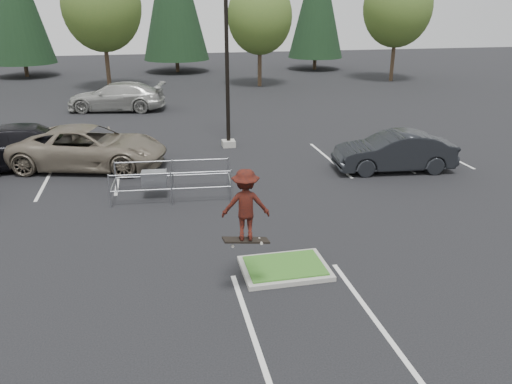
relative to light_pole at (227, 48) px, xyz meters
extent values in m
plane|color=black|center=(-0.50, -12.00, -4.56)|extent=(120.00, 120.00, 0.00)
cube|color=gray|center=(-0.50, -12.00, -4.50)|extent=(2.20, 1.60, 0.12)
cube|color=#2B6921|center=(-0.50, -12.00, -4.42)|extent=(1.95, 1.35, 0.05)
cube|color=silver|center=(-5.00, -3.00, -4.56)|extent=(0.12, 5.20, 0.01)
cube|color=silver|center=(-7.70, -3.00, -4.56)|extent=(0.12, 5.20, 0.01)
cube|color=silver|center=(4.00, -3.00, -4.56)|extent=(0.12, 5.20, 0.01)
cube|color=silver|center=(6.70, -3.00, -4.56)|extent=(0.12, 5.20, 0.01)
cube|color=silver|center=(9.40, -3.00, -4.56)|extent=(0.12, 5.20, 0.01)
cube|color=silver|center=(-1.85, -15.00, -4.56)|extent=(0.12, 6.00, 0.01)
cube|color=silver|center=(0.85, -15.00, -4.56)|extent=(0.12, 6.00, 0.01)
cube|color=gray|center=(0.00, 0.00, -4.41)|extent=(0.60, 0.60, 0.30)
cylinder|color=black|center=(0.00, 0.00, 0.44)|extent=(0.18, 0.18, 10.00)
cylinder|color=#38281C|center=(-6.50, 18.50, -2.81)|extent=(0.32, 0.32, 3.50)
ellipsoid|color=#2E5E22|center=(-6.50, 18.50, 1.70)|extent=(5.89, 5.89, 6.77)
sphere|color=#2E5E22|center=(-5.90, 18.20, 0.96)|extent=(3.68, 3.68, 3.68)
sphere|color=#2E5E22|center=(-7.00, 18.90, 1.15)|extent=(4.05, 4.05, 4.05)
cylinder|color=#38281C|center=(5.50, 17.80, -3.04)|extent=(0.32, 0.32, 3.04)
ellipsoid|color=#2E5E22|center=(5.50, 17.80, 0.88)|extent=(5.12, 5.12, 5.89)
sphere|color=#2E5E22|center=(6.10, 17.50, 0.24)|extent=(3.20, 3.20, 3.20)
sphere|color=#2E5E22|center=(5.00, 18.20, 0.40)|extent=(3.52, 3.52, 3.52)
cylinder|color=#38281C|center=(17.50, 18.30, -2.85)|extent=(0.32, 0.32, 3.42)
ellipsoid|color=#2E5E22|center=(17.50, 18.30, 1.56)|extent=(5.76, 5.76, 6.62)
sphere|color=#2E5E22|center=(18.10, 18.00, 0.84)|extent=(3.60, 3.60, 3.60)
sphere|color=#2E5E22|center=(17.00, 18.70, 1.02)|extent=(3.96, 3.96, 3.96)
cylinder|color=#38281C|center=(-14.50, 28.00, -3.96)|extent=(0.36, 0.36, 1.20)
cylinder|color=#38281C|center=(-0.50, 28.50, -3.96)|extent=(0.36, 0.36, 1.20)
cylinder|color=#38281C|center=(13.50, 27.50, -3.96)|extent=(0.36, 0.36, 1.20)
cylinder|color=gray|center=(-5.08, -6.67, -3.98)|extent=(0.06, 0.06, 1.17)
cylinder|color=gray|center=(-4.96, -5.25, -3.98)|extent=(0.06, 0.06, 1.17)
cylinder|color=gray|center=(-3.06, -6.85, -3.98)|extent=(0.06, 0.06, 1.17)
cylinder|color=gray|center=(-2.94, -5.43, -3.98)|extent=(0.06, 0.06, 1.17)
cylinder|color=gray|center=(-1.04, -7.03, -3.98)|extent=(0.06, 0.06, 1.17)
cylinder|color=gray|center=(-0.92, -5.61, -3.98)|extent=(0.06, 0.06, 1.17)
cylinder|color=gray|center=(-3.06, -6.85, -4.00)|extent=(4.05, 0.41, 0.05)
cylinder|color=gray|center=(-3.06, -6.85, -3.44)|extent=(4.05, 0.41, 0.05)
cylinder|color=gray|center=(-2.94, -5.43, -4.00)|extent=(4.05, 0.41, 0.05)
cylinder|color=gray|center=(-2.94, -5.43, -3.44)|extent=(4.05, 0.41, 0.05)
cube|color=gray|center=(-3.61, -6.09, -3.83)|extent=(0.91, 0.60, 0.49)
cube|color=black|center=(-1.70, -13.00, -3.09)|extent=(1.08, 0.40, 0.22)
cylinder|color=beige|center=(-2.03, -13.11, -3.15)|extent=(0.07, 0.04, 0.07)
cylinder|color=beige|center=(-2.03, -12.89, -3.15)|extent=(0.07, 0.04, 0.07)
cylinder|color=beige|center=(-1.37, -13.11, -3.15)|extent=(0.07, 0.04, 0.07)
cylinder|color=beige|center=(-1.37, -12.89, -3.15)|extent=(0.07, 0.04, 0.07)
imported|color=maroon|center=(-1.70, -13.00, -2.23)|extent=(1.13, 0.76, 1.63)
imported|color=#786D5C|center=(-6.19, -1.94, -3.69)|extent=(6.80, 4.44, 1.74)
imported|color=black|center=(-8.50, -1.26, -3.68)|extent=(6.28, 3.03, 1.76)
imported|color=black|center=(6.00, -5.00, -3.77)|extent=(4.96, 2.18, 1.59)
imported|color=#B2B2AC|center=(-5.50, 10.00, -3.68)|extent=(6.44, 3.60, 1.76)
camera|label=1|loc=(-3.61, -22.86, 1.88)|focal=35.00mm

